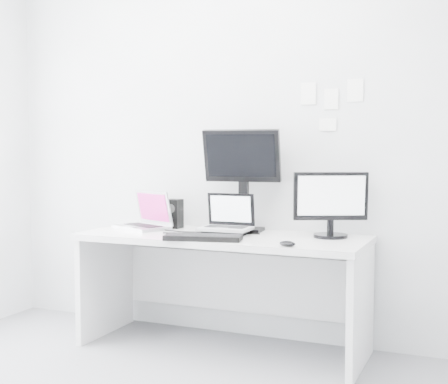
# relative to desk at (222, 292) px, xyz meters

# --- Properties ---
(back_wall) EXTENTS (3.60, 0.00, 3.60)m
(back_wall) POSITION_rel_desk_xyz_m (0.00, 0.35, 0.99)
(back_wall) COLOR silver
(back_wall) RESTS_ON ground
(desk) EXTENTS (1.80, 0.70, 0.73)m
(desk) POSITION_rel_desk_xyz_m (0.00, 0.00, 0.00)
(desk) COLOR silver
(desk) RESTS_ON ground
(macbook) EXTENTS (0.43, 0.39, 0.27)m
(macbook) POSITION_rel_desk_xyz_m (-0.61, 0.04, 0.50)
(macbook) COLOR #AEADB2
(macbook) RESTS_ON desk
(speaker) EXTENTS (0.12, 0.12, 0.20)m
(speaker) POSITION_rel_desk_xyz_m (-0.43, 0.18, 0.46)
(speaker) COLOR black
(speaker) RESTS_ON desk
(dell_laptop) EXTENTS (0.32, 0.25, 0.26)m
(dell_laptop) POSITION_rel_desk_xyz_m (0.01, 0.03, 0.50)
(dell_laptop) COLOR #9EA0A5
(dell_laptop) RESTS_ON desk
(rear_monitor) EXTENTS (0.52, 0.24, 0.68)m
(rear_monitor) POSITION_rel_desk_xyz_m (0.05, 0.21, 0.71)
(rear_monitor) COLOR black
(rear_monitor) RESTS_ON desk
(samsung_monitor) EXTENTS (0.50, 0.38, 0.41)m
(samsung_monitor) POSITION_rel_desk_xyz_m (0.65, 0.14, 0.57)
(samsung_monitor) COLOR black
(samsung_monitor) RESTS_ON desk
(keyboard) EXTENTS (0.48, 0.26, 0.03)m
(keyboard) POSITION_rel_desk_xyz_m (-0.01, -0.25, 0.38)
(keyboard) COLOR black
(keyboard) RESTS_ON desk
(mouse) EXTENTS (0.11, 0.08, 0.03)m
(mouse) POSITION_rel_desk_xyz_m (0.52, -0.29, 0.38)
(mouse) COLOR black
(mouse) RESTS_ON desk
(wall_note_0) EXTENTS (0.10, 0.00, 0.14)m
(wall_note_0) POSITION_rel_desk_xyz_m (0.45, 0.34, 1.26)
(wall_note_0) COLOR white
(wall_note_0) RESTS_ON back_wall
(wall_note_1) EXTENTS (0.09, 0.00, 0.13)m
(wall_note_1) POSITION_rel_desk_xyz_m (0.60, 0.34, 1.22)
(wall_note_1) COLOR white
(wall_note_1) RESTS_ON back_wall
(wall_note_2) EXTENTS (0.10, 0.00, 0.14)m
(wall_note_2) POSITION_rel_desk_xyz_m (0.75, 0.34, 1.26)
(wall_note_2) COLOR white
(wall_note_2) RESTS_ON back_wall
(wall_note_3) EXTENTS (0.11, 0.00, 0.08)m
(wall_note_3) POSITION_rel_desk_xyz_m (0.58, 0.34, 1.05)
(wall_note_3) COLOR white
(wall_note_3) RESTS_ON back_wall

